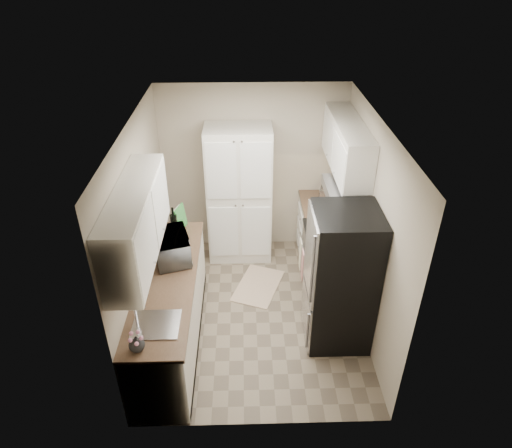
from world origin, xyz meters
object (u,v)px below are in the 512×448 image
toaster_oven (330,193)px  electric_range (330,263)px  refrigerator (341,279)px  wine_bottle (174,222)px  microwave (172,247)px  pantry_cabinet (239,195)px

toaster_oven → electric_range: bearing=-82.0°
refrigerator → wine_bottle: bearing=156.0°
refrigerator → microwave: bearing=169.7°
wine_bottle → electric_range: bearing=-1.9°
refrigerator → toaster_oven: 1.73m
pantry_cabinet → refrigerator: (1.14, -1.73, -0.15)m
microwave → wine_bottle: size_ratio=1.64×
microwave → toaster_oven: (2.06, 1.37, -0.05)m
refrigerator → wine_bottle: size_ratio=4.96×
toaster_oven → microwave: bearing=-131.3°
electric_range → toaster_oven: (0.12, 0.91, 0.54)m
pantry_cabinet → refrigerator: pantry_cabinet is taller
wine_bottle → toaster_oven: 2.26m
electric_range → microwave: microwave is taller
pantry_cabinet → microwave: size_ratio=3.56×
refrigerator → toaster_oven: (0.15, 1.71, 0.17)m
refrigerator → microwave: size_ratio=3.02×
refrigerator → toaster_oven: bearing=85.0°
pantry_cabinet → microwave: 1.58m
electric_range → wine_bottle: 2.08m
refrigerator → microwave: (-1.91, 0.35, 0.23)m
pantry_cabinet → electric_range: (1.17, -0.93, -0.52)m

